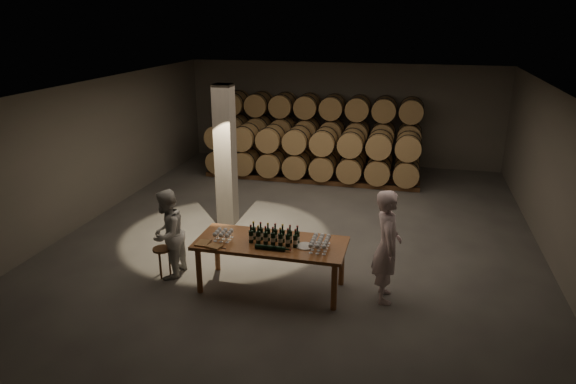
% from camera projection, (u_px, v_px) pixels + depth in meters
% --- Properties ---
extents(room, '(12.00, 12.00, 12.00)m').
position_uv_depth(room, '(226.00, 156.00, 11.49)').
color(room, '#4A4745').
rests_on(room, ground).
extents(tasting_table, '(2.60, 1.10, 0.90)m').
position_uv_depth(tasting_table, '(271.00, 247.00, 8.87)').
color(tasting_table, brown).
rests_on(tasting_table, ground).
extents(barrel_stack_back, '(6.26, 0.95, 2.31)m').
position_uv_depth(barrel_stack_back, '(320.00, 130.00, 15.94)').
color(barrel_stack_back, brown).
rests_on(barrel_stack_back, ground).
extents(barrel_stack_front, '(6.26, 0.95, 1.57)m').
position_uv_depth(barrel_stack_front, '(311.00, 153.00, 14.77)').
color(barrel_stack_front, brown).
rests_on(barrel_stack_front, ground).
extents(bottle_cluster, '(0.86, 0.23, 0.33)m').
position_uv_depth(bottle_cluster, '(274.00, 237.00, 8.75)').
color(bottle_cluster, black).
rests_on(bottle_cluster, tasting_table).
extents(lying_bottles, '(0.62, 0.08, 0.08)m').
position_uv_depth(lying_bottles, '(271.00, 248.00, 8.52)').
color(lying_bottles, black).
rests_on(lying_bottles, tasting_table).
extents(glass_cluster_left, '(0.30, 0.30, 0.17)m').
position_uv_depth(glass_cluster_left, '(223.00, 233.00, 8.89)').
color(glass_cluster_left, silver).
rests_on(glass_cluster_left, tasting_table).
extents(glass_cluster_right, '(0.30, 0.52, 0.17)m').
position_uv_depth(glass_cluster_right, '(320.00, 241.00, 8.56)').
color(glass_cluster_right, silver).
rests_on(glass_cluster_right, tasting_table).
extents(plate, '(0.31, 0.31, 0.02)m').
position_uv_depth(plate, '(305.00, 246.00, 8.65)').
color(plate, silver).
rests_on(plate, tasting_table).
extents(notebook_near, '(0.27, 0.24, 0.03)m').
position_uv_depth(notebook_near, '(214.00, 246.00, 8.63)').
color(notebook_near, olive).
rests_on(notebook_near, tasting_table).
extents(notebook_corner, '(0.21, 0.27, 0.02)m').
position_uv_depth(notebook_corner, '(203.00, 243.00, 8.76)').
color(notebook_corner, olive).
rests_on(notebook_corner, tasting_table).
extents(pen, '(0.15, 0.03, 0.01)m').
position_uv_depth(pen, '(222.00, 248.00, 8.59)').
color(pen, black).
rests_on(pen, tasting_table).
extents(stool, '(0.34, 0.34, 0.57)m').
position_uv_depth(stool, '(162.00, 253.00, 9.39)').
color(stool, brown).
rests_on(stool, ground).
extents(person_man, '(0.57, 0.77, 1.96)m').
position_uv_depth(person_man, '(387.00, 246.00, 8.49)').
color(person_man, '#F6D5DB').
rests_on(person_man, ground).
extents(person_woman, '(0.64, 0.82, 1.67)m').
position_uv_depth(person_woman, '(167.00, 234.00, 9.31)').
color(person_woman, silver).
rests_on(person_woman, ground).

